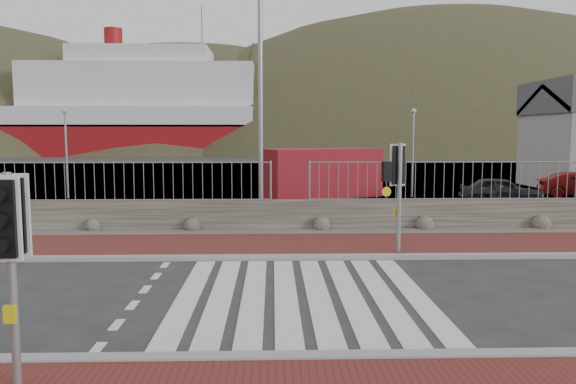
{
  "coord_description": "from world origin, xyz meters",
  "views": [
    {
      "loc": [
        -0.54,
        -10.12,
        3.01
      ],
      "look_at": [
        -0.18,
        3.0,
        1.62
      ],
      "focal_mm": 35.0,
      "sensor_mm": 36.0,
      "label": 1
    }
  ],
  "objects_px": {
    "ferry": "(96,115)",
    "car_a": "(501,191)",
    "traffic_signal_far": "(398,174)",
    "streetlight": "(265,68)",
    "shipping_container": "(321,173)",
    "traffic_signal_near": "(10,235)"
  },
  "relations": [
    {
      "from": "ferry",
      "to": "traffic_signal_far",
      "type": "bearing_deg",
      "value": -67.13
    },
    {
      "from": "streetlight",
      "to": "car_a",
      "type": "bearing_deg",
      "value": 45.15
    },
    {
      "from": "traffic_signal_near",
      "to": "car_a",
      "type": "height_order",
      "value": "traffic_signal_near"
    },
    {
      "from": "streetlight",
      "to": "shipping_container",
      "type": "relative_size",
      "value": 1.65
    },
    {
      "from": "ferry",
      "to": "traffic_signal_near",
      "type": "distance_m",
      "value": 74.79
    },
    {
      "from": "streetlight",
      "to": "ferry",
      "type": "bearing_deg",
      "value": 130.25
    },
    {
      "from": "streetlight",
      "to": "shipping_container",
      "type": "xyz_separation_m",
      "value": [
        2.51,
        8.09,
        -3.92
      ]
    },
    {
      "from": "traffic_signal_far",
      "to": "car_a",
      "type": "distance_m",
      "value": 11.62
    },
    {
      "from": "ferry",
      "to": "car_a",
      "type": "height_order",
      "value": "ferry"
    },
    {
      "from": "streetlight",
      "to": "traffic_signal_near",
      "type": "bearing_deg",
      "value": -84.61
    },
    {
      "from": "traffic_signal_far",
      "to": "car_a",
      "type": "relative_size",
      "value": 0.81
    },
    {
      "from": "ferry",
      "to": "car_a",
      "type": "bearing_deg",
      "value": -58.47
    },
    {
      "from": "shipping_container",
      "to": "car_a",
      "type": "bearing_deg",
      "value": -46.48
    },
    {
      "from": "traffic_signal_near",
      "to": "traffic_signal_far",
      "type": "relative_size",
      "value": 0.93
    },
    {
      "from": "streetlight",
      "to": "shipping_container",
      "type": "distance_m",
      "value": 9.33
    },
    {
      "from": "car_a",
      "to": "ferry",
      "type": "bearing_deg",
      "value": 44.48
    },
    {
      "from": "ferry",
      "to": "traffic_signal_near",
      "type": "xyz_separation_m",
      "value": [
        21.13,
        -71.65,
        -3.51
      ]
    },
    {
      "from": "traffic_signal_near",
      "to": "streetlight",
      "type": "distance_m",
      "value": 12.54
    },
    {
      "from": "ferry",
      "to": "traffic_signal_far",
      "type": "relative_size",
      "value": 18.09
    },
    {
      "from": "traffic_signal_near",
      "to": "shipping_container",
      "type": "height_order",
      "value": "traffic_signal_near"
    },
    {
      "from": "streetlight",
      "to": "shipping_container",
      "type": "height_order",
      "value": "streetlight"
    },
    {
      "from": "shipping_container",
      "to": "car_a",
      "type": "distance_m",
      "value": 7.99
    }
  ]
}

